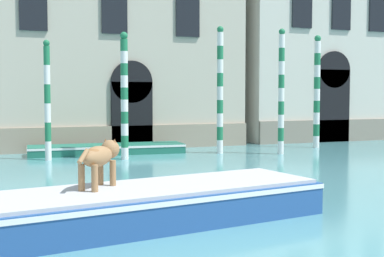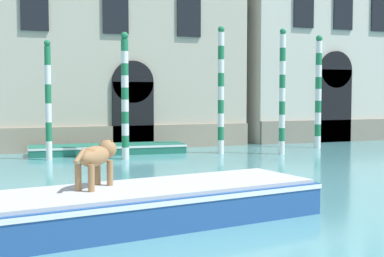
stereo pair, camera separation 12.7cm
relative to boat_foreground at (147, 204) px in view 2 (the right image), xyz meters
name	(u,v)px [view 2 (the right image)]	position (x,y,z in m)	size (l,w,h in m)	color
boat_foreground	(147,204)	(0.00, 0.00, 0.00)	(6.46, 2.92, 0.64)	#234C8C
dog_on_deck	(97,157)	(-0.82, 0.21, 0.83)	(0.87, 0.99, 0.81)	#997047
boat_moored_near_palazzo	(108,149)	(1.48, 10.78, -0.15)	(5.79, 1.74, 0.35)	#1E6651
mooring_pole_0	(318,91)	(10.04, 9.99, 1.99)	(0.27, 0.27, 4.61)	white
mooring_pole_1	(221,90)	(5.46, 9.46, 2.04)	(0.24, 0.24, 4.72)	white
mooring_pole_2	(48,100)	(-0.76, 9.61, 1.68)	(0.22, 0.22, 4.02)	white
mooring_pole_3	(282,91)	(7.46, 8.42, 1.98)	(0.23, 0.23, 4.60)	white
mooring_pole_4	(125,95)	(1.71, 8.95, 1.83)	(0.26, 0.26, 4.31)	white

